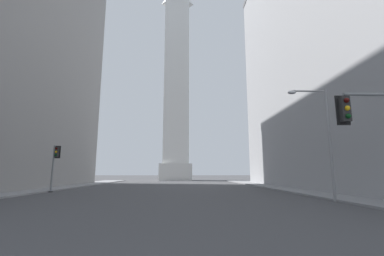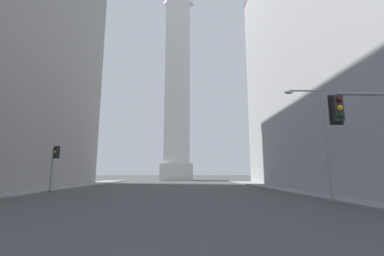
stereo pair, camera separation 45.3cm
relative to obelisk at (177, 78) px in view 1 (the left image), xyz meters
name	(u,v)px [view 1 (the left image)]	position (x,y,z in m)	size (l,w,h in m)	color
sidewalk_left	(9,193)	(-14.81, -41.93, -27.67)	(5.00, 78.62, 0.15)	gray
sidewalk_right	(315,192)	(14.81, -41.93, -27.67)	(5.00, 78.62, 0.15)	gray
building_right	(366,34)	(25.41, -37.73, -7.93)	(20.41, 44.52, 39.62)	#9E9EA0
obelisk	(177,78)	(0.00, 0.00, 0.00)	(8.21, 8.21, 57.60)	silver
traffic_light_mid_left	(55,161)	(-11.82, -39.91, -24.54)	(0.78, 0.50, 4.85)	slate
street_lamp	(323,131)	(11.84, -49.43, -22.71)	(2.98, 0.36, 8.18)	gray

